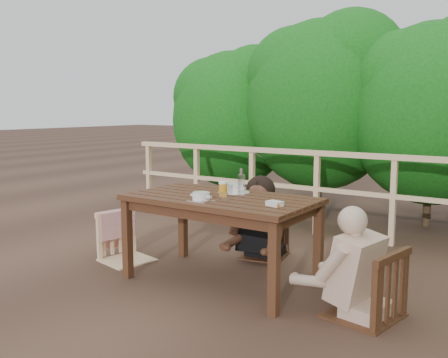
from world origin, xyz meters
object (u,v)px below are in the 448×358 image
Objects in this scene: table at (221,240)px; chair_left at (126,216)px; butter_tub at (275,205)px; soup_near at (201,197)px; chair_far at (264,215)px; tumbler at (224,198)px; woman at (266,194)px; beer_glass at (223,190)px; chair_right at (365,251)px; soup_far at (234,189)px; bottle at (241,183)px; diner_right at (370,229)px.

chair_left reaches higher than table.
butter_tub is (1.69, -0.07, 0.31)m from chair_left.
table is 0.47m from soup_near.
tumbler is (0.20, -1.01, 0.34)m from chair_far.
soup_near is (0.02, -1.11, 0.13)m from woman.
chair_left is 6.22× the size of beer_glass.
woman is 0.89m from beer_glass.
chair_far is at bearing 93.61° from table.
chair_right is 3.45× the size of soup_far.
soup_near is 0.24m from beer_glass.
chair_right is at bearing -6.24° from bottle.
butter_tub is at bearing 111.28° from woman.
table is 0.92m from woman.
chair_left is 1.41m from woman.
diner_right reaches higher than beer_glass.
chair_right reaches higher than soup_near.
butter_tub is (0.44, 0.05, -0.01)m from tumbler.
soup_near is 1.96× the size of butter_tub.
table is 0.46m from tumbler.
chair_right is at bearing 8.76° from soup_near.
soup_far is 2.31× the size of butter_tub.
bottle is (1.25, 0.14, 0.42)m from chair_left.
beer_glass is 1.18× the size of butter_tub.
woman is at bearing 90.93° from soup_near.
butter_tub is (0.44, -0.21, -0.10)m from bottle.
chair_right is at bearing 134.23° from woman.
chair_far is 3.38× the size of bottle.
chair_far is 3.07× the size of soup_far.
table is at bearing -75.54° from chair_left.
diner_right reaches higher than woman.
beer_glass is (0.08, -0.87, 0.17)m from woman.
table is 5.60× the size of soup_far.
chair_far is 0.70m from soup_far.
beer_glass is 0.20m from tumbler.
chair_left is at bearing 100.78° from diner_right.
tumbler is at bearing -48.13° from table.
table is 1.29m from chair_right.
butter_tub is (0.64, -0.96, 0.33)m from chair_far.
beer_glass is at bearing 83.31° from woman.
diner_right is 1.30m from beer_glass.
soup_far is (0.01, 0.48, 0.01)m from soup_near.
soup_near is at bearing -98.69° from table.
woman is 1.18m from butter_tub.
soup_near is (0.02, -1.09, 0.34)m from chair_far.
woman is 1.06m from tumbler.
chair_left is 3.75× the size of soup_near.
bottle reaches higher than tumbler.
diner_right is at bearing -11.73° from soup_far.
butter_tub is (-0.73, -0.08, 0.11)m from diner_right.
chair_left is 1.38m from chair_far.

